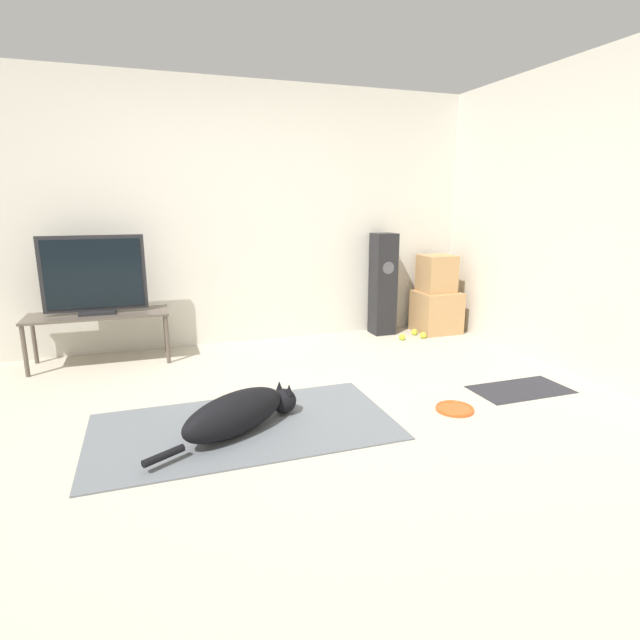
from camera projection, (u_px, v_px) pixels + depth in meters
The scene contains 15 objects.
ground_plane at pixel (282, 424), 3.26m from camera, with size 12.00×12.00×0.00m, color #BCB29E.
wall_back at pixel (226, 217), 4.90m from camera, with size 8.00×0.06×2.55m.
wall_right at pixel (610, 221), 3.79m from camera, with size 0.06×8.00×2.55m.
area_rug at pixel (244, 427), 3.21m from camera, with size 1.91×1.02×0.01m.
dog at pixel (240, 413), 3.09m from camera, with size 1.00×0.63×0.27m.
frisbee at pixel (455, 409), 3.47m from camera, with size 0.26×0.26×0.03m.
cardboard_box_lower at pixel (436, 312), 5.54m from camera, with size 0.45×0.44×0.45m.
cardboard_box_upper at pixel (437, 274), 5.45m from camera, with size 0.34×0.34×0.40m.
floor_speaker at pixel (383, 284), 5.40m from camera, with size 0.24×0.24×1.09m.
tv_stand at pixel (99, 319), 4.40m from camera, with size 1.18×0.44×0.46m.
tv at pixel (94, 276), 4.31m from camera, with size 0.85×0.20×0.68m.
tennis_ball_by_boxes at pixel (423, 335), 5.30m from camera, with size 0.07×0.07×0.07m.
tennis_ball_near_speaker at pixel (402, 337), 5.23m from camera, with size 0.07×0.07×0.07m.
tennis_ball_loose_on_carpet at pixel (414, 332), 5.43m from camera, with size 0.07×0.07×0.07m.
door_mat at pixel (520, 389), 3.85m from camera, with size 0.75×0.40×0.01m.
Camera 1 is at (-0.75, -2.94, 1.41)m, focal length 28.00 mm.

